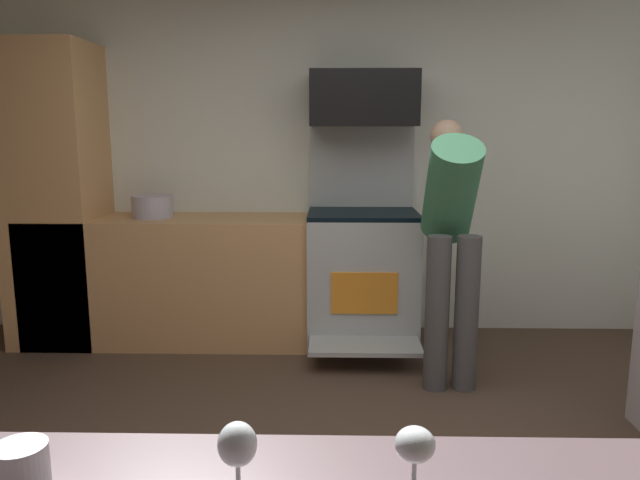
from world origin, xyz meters
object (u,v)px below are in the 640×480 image
object	(u,v)px
microwave	(364,99)
wine_glass_near	(237,449)
oven_range	(362,272)
stock_pot	(152,207)
wine_glass_mid	(415,451)
mug_tea	(22,472)
person_cook	(451,231)

from	to	relation	value
microwave	wine_glass_near	distance (m)	3.50
oven_range	wine_glass_near	world-z (taller)	oven_range
wine_glass_near	stock_pot	xyz separation A→B (m)	(-1.12, 3.33, -0.03)
oven_range	wine_glass_mid	world-z (taller)	oven_range
wine_glass_near	mug_tea	distance (m)	0.38
microwave	oven_range	bearing A→B (deg)	-90.00
person_cook	mug_tea	size ratio (longest dim) A/B	16.37
oven_range	stock_pot	bearing A→B (deg)	179.53
microwave	person_cook	distance (m)	1.21
mug_tea	wine_glass_mid	bearing A→B (deg)	-2.69
wine_glass_mid	microwave	bearing A→B (deg)	88.69
wine_glass_mid	oven_range	bearing A→B (deg)	88.66
stock_pot	mug_tea	bearing A→B (deg)	-77.20
oven_range	wine_glass_mid	xyz separation A→B (m)	(-0.08, -3.32, 0.50)
oven_range	microwave	bearing A→B (deg)	90.00
person_cook	wine_glass_mid	bearing A→B (deg)	-102.04
wine_glass_mid	mug_tea	world-z (taller)	wine_glass_mid
mug_tea	stock_pot	bearing A→B (deg)	102.80
person_cook	wine_glass_near	bearing A→B (deg)	-107.87
mug_tea	microwave	bearing A→B (deg)	77.79
microwave	wine_glass_mid	world-z (taller)	microwave
mug_tea	stock_pot	world-z (taller)	stock_pot
oven_range	mug_tea	bearing A→B (deg)	-102.55
wine_glass_mid	mug_tea	distance (m)	0.66
mug_tea	stock_pot	distance (m)	3.39
wine_glass_mid	stock_pot	bearing A→B (deg)	112.85
wine_glass_near	mug_tea	world-z (taller)	wine_glass_near
oven_range	wine_glass_near	distance (m)	3.37
oven_range	person_cook	bearing A→B (deg)	-54.94
wine_glass_near	wine_glass_mid	size ratio (longest dim) A/B	1.01
person_cook	mug_tea	world-z (taller)	person_cook
oven_range	stock_pot	distance (m)	1.56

